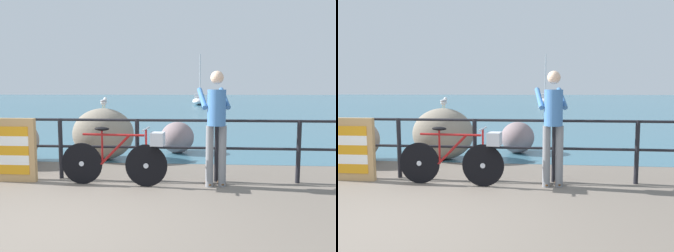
% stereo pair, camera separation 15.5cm
% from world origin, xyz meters
% --- Properties ---
extents(ground_plane, '(120.00, 120.00, 0.10)m').
position_xyz_m(ground_plane, '(0.00, 20.00, -0.05)').
color(ground_plane, '#6B6056').
extents(sea_surface, '(120.00, 90.00, 0.01)m').
position_xyz_m(sea_surface, '(0.00, 48.23, 0.00)').
color(sea_surface, '#38667A').
rests_on(sea_surface, ground_plane).
extents(promenade_railing, '(9.18, 0.07, 1.02)m').
position_xyz_m(promenade_railing, '(-0.00, 1.94, 0.63)').
color(promenade_railing, black).
rests_on(promenade_railing, ground_plane).
extents(bicycle, '(1.70, 0.48, 0.92)m').
position_xyz_m(bicycle, '(0.48, 1.58, 0.46)').
color(bicycle, black).
rests_on(bicycle, ground_plane).
extents(person_at_railing, '(0.52, 0.67, 1.78)m').
position_xyz_m(person_at_railing, '(1.92, 1.67, 0.99)').
color(person_at_railing, slate).
rests_on(person_at_railing, ground_plane).
extents(folded_deckchair_stack, '(0.84, 0.10, 1.04)m').
position_xyz_m(folded_deckchair_stack, '(-1.39, 1.69, 0.52)').
color(folded_deckchair_stack, tan).
rests_on(folded_deckchair_stack, ground_plane).
extents(breakwater_boulder_main, '(1.32, 1.01, 1.10)m').
position_xyz_m(breakwater_boulder_main, '(-0.36, 3.57, 0.55)').
color(breakwater_boulder_main, gray).
rests_on(breakwater_boulder_main, ground).
extents(breakwater_boulder_left, '(0.97, 1.14, 0.91)m').
position_xyz_m(breakwater_boulder_left, '(-2.07, 3.02, 0.46)').
color(breakwater_boulder_left, gray).
rests_on(breakwater_boulder_left, ground).
extents(breakwater_boulder_right, '(0.79, 0.87, 0.73)m').
position_xyz_m(breakwater_boulder_right, '(1.19, 4.48, 0.37)').
color(breakwater_boulder_right, gray).
rests_on(breakwater_boulder_right, ground).
extents(seagull, '(0.13, 0.34, 0.23)m').
position_xyz_m(seagull, '(-0.35, 3.63, 1.24)').
color(seagull, gold).
rests_on(seagull, breakwater_boulder_main).
extents(sailboat, '(1.82, 4.53, 4.90)m').
position_xyz_m(sailboat, '(2.07, 30.46, 0.42)').
color(sailboat, white).
rests_on(sailboat, sea_surface).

